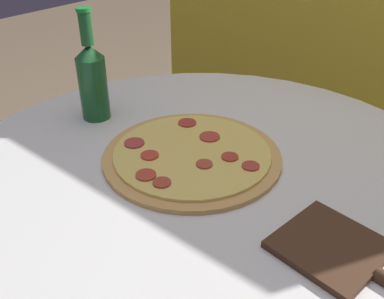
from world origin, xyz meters
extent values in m
cylinder|color=silver|center=(0.00, 0.00, 0.35)|extent=(0.09, 0.09, 0.66)
cylinder|color=silver|center=(0.00, 0.00, 0.69)|extent=(1.05, 1.05, 0.02)
cube|color=gold|center=(0.00, 0.80, 0.74)|extent=(1.58, 0.04, 1.48)
cylinder|color=tan|center=(-0.06, 0.03, 0.71)|extent=(0.36, 0.36, 0.01)
cylinder|color=#EACC60|center=(-0.06, 0.03, 0.71)|extent=(0.32, 0.32, 0.01)
cylinder|color=#B93828|center=(-0.11, -0.04, 0.72)|extent=(0.04, 0.04, 0.00)
cylinder|color=#A33028|center=(-0.14, 0.11, 0.72)|extent=(0.04, 0.04, 0.00)
cylinder|color=#B33C27|center=(-0.07, -0.09, 0.72)|extent=(0.04, 0.04, 0.00)
cylinder|color=#B1362A|center=(-0.07, 0.10, 0.72)|extent=(0.04, 0.04, 0.00)
cylinder|color=#A93F2A|center=(-0.01, 0.01, 0.72)|extent=(0.03, 0.03, 0.00)
cylinder|color=#A63733|center=(-0.17, -0.02, 0.72)|extent=(0.04, 0.04, 0.00)
cylinder|color=#A43C2A|center=(-0.03, -0.09, 0.72)|extent=(0.03, 0.03, 0.00)
cylinder|color=#A73326|center=(0.01, 0.06, 0.72)|extent=(0.03, 0.03, 0.00)
cylinder|color=#A8342B|center=(0.06, 0.06, 0.72)|extent=(0.03, 0.03, 0.00)
cylinder|color=#195628|center=(-0.35, 0.02, 0.77)|extent=(0.07, 0.07, 0.15)
cone|color=#195628|center=(-0.35, 0.02, 0.86)|extent=(0.07, 0.07, 0.03)
cylinder|color=#195628|center=(-0.35, 0.02, 0.91)|extent=(0.03, 0.03, 0.07)
cylinder|color=#1E8438|center=(-0.35, 0.02, 0.95)|extent=(0.03, 0.03, 0.01)
cube|color=#422819|center=(0.26, -0.04, 0.71)|extent=(0.17, 0.17, 0.01)
camera|label=1|loc=(0.41, -0.53, 1.17)|focal=40.00mm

